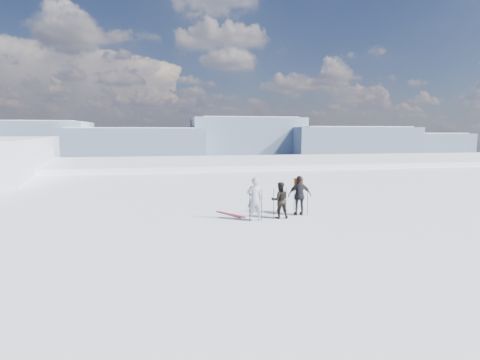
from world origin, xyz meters
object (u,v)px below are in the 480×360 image
at_px(skier_pack, 300,195).
at_px(skis_loose, 230,214).
at_px(skier_grey, 255,199).
at_px(skier_dark, 280,200).

xyz_separation_m(skier_pack, skis_loose, (-2.92, 0.63, -0.84)).
xyz_separation_m(skier_grey, skis_loose, (-0.80, 1.25, -0.87)).
bearing_deg(skier_dark, skis_loose, -23.29).
relative_size(skier_dark, skis_loose, 0.97).
relative_size(skier_dark, skier_pack, 0.88).
bearing_deg(skier_grey, skier_pack, -166.87).
bearing_deg(skier_grey, skier_dark, -171.63).
bearing_deg(skier_pack, skis_loose, -5.12).
bearing_deg(skier_dark, skier_grey, 16.18).
height_order(skier_grey, skier_dark, skier_grey).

